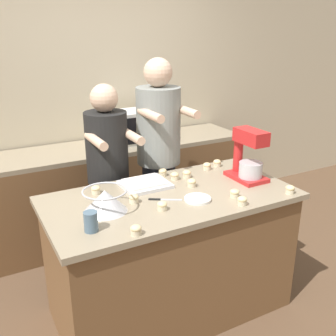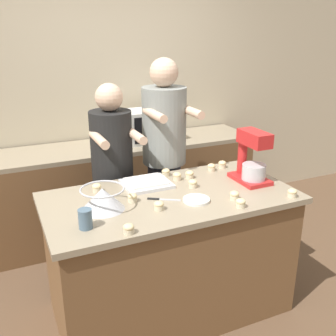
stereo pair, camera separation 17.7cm
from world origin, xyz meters
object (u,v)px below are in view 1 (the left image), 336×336
person_left (109,181)px  cupcake_3 (96,190)px  cupcake_12 (290,189)px  cupcake_10 (207,166)px  cupcake_11 (134,198)px  small_plate (198,199)px  microwave_oven (139,126)px  cupcake_4 (162,206)px  cupcake_6 (187,174)px  cupcake_8 (242,201)px  knife (163,200)px  stand_mixer (248,158)px  cupcake_7 (136,230)px  mixing_bowl (105,200)px  baking_tray (145,184)px  cupcake_5 (175,176)px  cupcake_1 (235,193)px  drinking_glass (91,222)px  cupcake_9 (217,163)px  cupcake_0 (163,172)px  cupcake_2 (192,183)px  person_right (159,162)px

person_left → cupcake_3: (-0.22, -0.36, 0.10)m
person_left → cupcake_12: (0.93, -0.98, 0.10)m
cupcake_10 → cupcake_11: size_ratio=1.00×
small_plate → cupcake_10: bearing=50.5°
microwave_oven → cupcake_4: bearing=-109.1°
microwave_oven → cupcake_6: (-0.09, -1.07, -0.13)m
cupcake_3 → cupcake_8: 0.97m
cupcake_8 → knife: bearing=143.1°
stand_mixer → small_plate: 0.57m
stand_mixer → cupcake_7: bearing=-160.9°
cupcake_8 → cupcake_12: 0.40m
mixing_bowl → baking_tray: 0.46m
cupcake_4 → cupcake_10: same height
cupcake_6 → cupcake_10: (0.23, 0.07, 0.00)m
person_left → cupcake_7: (-0.21, -1.00, 0.10)m
stand_mixer → cupcake_4: bearing=-168.3°
cupcake_5 → cupcake_11: bearing=-152.0°
small_plate → cupcake_1: cupcake_1 is taller
mixing_bowl → cupcake_7: size_ratio=4.44×
drinking_glass → cupcake_5: bearing=30.1°
cupcake_10 → microwave_oven: bearing=97.9°
cupcake_5 → person_left: bearing=133.6°
cupcake_3 → cupcake_6: 0.69m
mixing_bowl → cupcake_3: 0.29m
cupcake_1 → cupcake_7: bearing=-169.5°
knife → cupcake_6: size_ratio=3.17×
cupcake_7 → cupcake_9: bearing=34.3°
cupcake_0 → cupcake_12: size_ratio=1.00×
stand_mixer → cupcake_5: 0.55m
cupcake_2 → drinking_glass: bearing=-161.1°
person_left → stand_mixer: (0.85, -0.63, 0.24)m
small_plate → cupcake_5: size_ratio=2.82×
drinking_glass → cupcake_4: 0.47m
knife → cupcake_2: bearing=20.5°
baking_tray → cupcake_3: bearing=174.3°
stand_mixer → cupcake_9: (-0.03, 0.33, -0.14)m
knife → cupcake_0: cupcake_0 is taller
cupcake_0 → cupcake_6: 0.18m
person_left → microwave_oven: size_ratio=3.46×
cupcake_2 → cupcake_6: same height
stand_mixer → knife: size_ratio=1.92×
cupcake_10 → cupcake_3: bearing=-177.6°
cupcake_3 → cupcake_10: 0.92m
person_right → cupcake_12: 1.10m
baking_tray → cupcake_7: (-0.34, -0.60, 0.01)m
cupcake_6 → cupcake_7: (-0.68, -0.60, 0.00)m
cupcake_3 → cupcake_7: (0.01, -0.64, 0.00)m
cupcake_1 → cupcake_8: 0.12m
microwave_oven → cupcake_2: microwave_oven is taller
cupcake_0 → cupcake_11: size_ratio=1.00×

